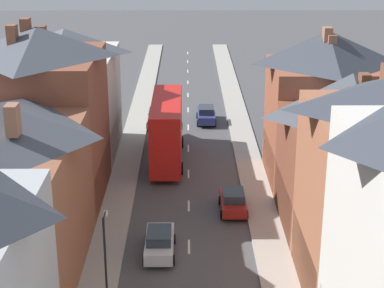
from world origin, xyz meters
TOP-DOWN VIEW (x-y plane):
  - pavement_left at (-5.10, 38.00)m, footprint 2.20×104.00m
  - pavement_right at (5.10, 38.00)m, footprint 2.20×104.00m
  - centre_line_dashes at (0.00, 36.00)m, footprint 0.14×97.80m
  - double_decker_bus_lead at (-1.81, 38.96)m, footprint 2.74×10.80m
  - car_near_blue at (1.80, 49.57)m, footprint 1.90×4.24m
  - car_parked_left_a at (-1.80, 23.10)m, footprint 1.90×4.26m
  - car_mid_white at (-3.10, 48.84)m, footprint 1.90×4.59m
  - car_parked_right_b at (3.10, 29.03)m, footprint 1.90×3.83m
  - street_lamp at (-4.25, 17.06)m, footprint 0.20×1.12m

SIDE VIEW (x-z plane):
  - centre_line_dashes at x=0.00m, z-range 0.00..0.01m
  - pavement_left at x=-5.10m, z-range 0.00..0.14m
  - pavement_right at x=5.10m, z-range 0.00..0.14m
  - car_mid_white at x=-3.10m, z-range 0.01..1.61m
  - car_parked_right_b at x=3.10m, z-range 0.01..1.62m
  - car_parked_left_a at x=-1.80m, z-range 0.01..1.66m
  - car_near_blue at x=1.80m, z-range 0.00..1.68m
  - double_decker_bus_lead at x=-1.81m, z-range 0.17..5.47m
  - street_lamp at x=-4.25m, z-range 0.49..5.99m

